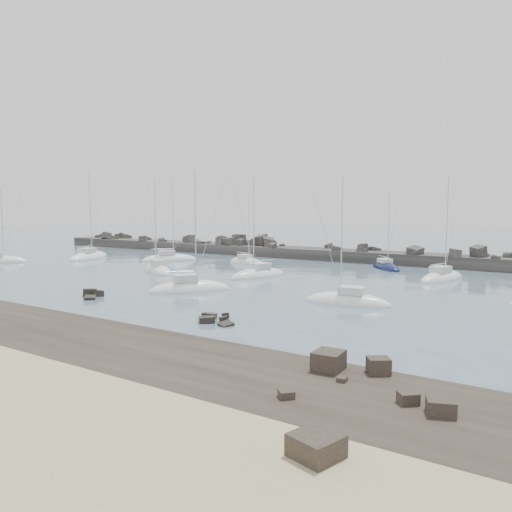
% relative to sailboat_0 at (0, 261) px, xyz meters
% --- Properties ---
extents(ground, '(400.00, 400.00, 0.00)m').
position_rel_sailboat_0_xyz_m(ground, '(42.77, -3.81, -0.15)').
color(ground, '#485F71').
rests_on(ground, ground).
extents(rock_cluster_near, '(3.20, 3.47, 1.35)m').
position_rel_sailboat_0_xyz_m(rock_cluster_near, '(38.91, -12.42, -0.04)').
color(rock_cluster_near, black).
rests_on(rock_cluster_near, ground).
extents(rock_cluster_far, '(3.78, 3.00, 1.09)m').
position_rel_sailboat_0_xyz_m(rock_cluster_far, '(56.26, -14.75, -0.05)').
color(rock_cluster_far, black).
rests_on(rock_cluster_far, ground).
extents(breakwater, '(115.00, 6.96, 5.49)m').
position_rel_sailboat_0_xyz_m(breakwater, '(35.42, 34.19, 0.21)').
color(breakwater, '#2D2B28').
rests_on(breakwater, ground).
extents(sailboat_0, '(8.04, 7.49, 13.37)m').
position_rel_sailboat_0_xyz_m(sailboat_0, '(0.00, 0.00, 0.00)').
color(sailboat_0, white).
rests_on(sailboat_0, ground).
extents(sailboat_1, '(6.36, 11.00, 16.54)m').
position_rel_sailboat_0_xyz_m(sailboat_1, '(7.23, 12.19, 0.00)').
color(sailboat_1, white).
rests_on(sailboat_1, ground).
extents(sailboat_2, '(7.72, 9.38, 14.79)m').
position_rel_sailboat_0_xyz_m(sailboat_2, '(21.70, 17.33, -0.00)').
color(sailboat_2, white).
rests_on(sailboat_2, ground).
extents(sailboat_3, '(7.82, 3.87, 11.87)m').
position_rel_sailboat_0_xyz_m(sailboat_3, '(35.08, 21.09, -0.02)').
color(sailboat_3, white).
rests_on(sailboat_3, ground).
extents(sailboat_4, '(8.95, 6.56, 13.95)m').
position_rel_sailboat_0_xyz_m(sailboat_4, '(31.08, 4.98, 0.01)').
color(sailboat_4, white).
rests_on(sailboat_4, ground).
extents(sailboat_5, '(5.13, 9.24, 14.05)m').
position_rel_sailboat_0_xyz_m(sailboat_5, '(45.24, 8.92, 0.00)').
color(sailboat_5, white).
rests_on(sailboat_5, ground).
extents(sailboat_6, '(7.61, 8.63, 14.10)m').
position_rel_sailboat_0_xyz_m(sailboat_6, '(45.12, -4.59, 0.01)').
color(sailboat_6, white).
rests_on(sailboat_6, ground).
extents(sailboat_7, '(7.11, 7.44, 12.42)m').
position_rel_sailboat_0_xyz_m(sailboat_7, '(56.50, 26.36, -0.02)').
color(sailboat_7, '#0E153B').
rests_on(sailboat_7, ground).
extents(sailboat_8, '(8.50, 3.59, 13.11)m').
position_rel_sailboat_0_xyz_m(sailboat_8, '(62.36, -1.94, -0.00)').
color(sailboat_8, white).
rests_on(sailboat_8, ground).
extents(sailboat_9, '(5.11, 9.38, 14.22)m').
position_rel_sailboat_0_xyz_m(sailboat_9, '(66.13, 19.21, 0.00)').
color(sailboat_9, white).
rests_on(sailboat_9, ground).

